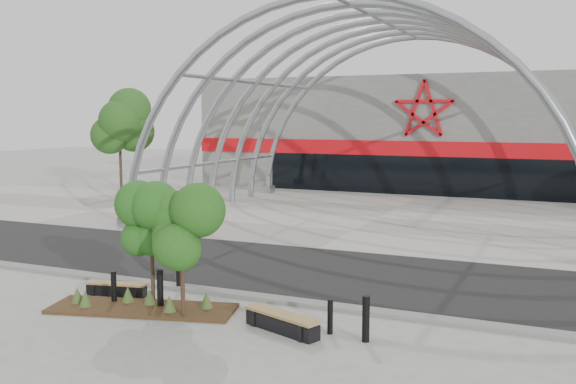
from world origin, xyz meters
The scene contains 17 objects.
ground centered at (0.00, 0.00, 0.00)m, with size 140.00×140.00×0.00m, color gray.
road centered at (0.00, 3.50, 0.01)m, with size 140.00×7.00×0.02m, color black.
forecourt centered at (0.00, 15.50, 0.02)m, with size 60.00×17.00×0.04m, color gray.
kerb centered at (0.00, -0.25, 0.06)m, with size 60.00×0.50×0.12m, color slate.
arena_building centered at (0.00, 33.45, 3.99)m, with size 34.00×15.24×8.00m.
vault_canopy centered at (0.00, 15.50, 0.02)m, with size 20.80×15.80×20.36m.
planting_bed centered at (-1.51, -2.47, 0.13)m, with size 5.25×2.77×0.53m.
street_tree_0 centered at (-1.37, -2.08, 2.41)m, with size 1.47×1.47×3.35m.
street_tree_1 centered at (-0.04, -2.62, 2.41)m, with size 1.42×1.42×3.35m.
bench_0 centered at (-3.01, -1.60, 0.19)m, with size 1.87×0.76×0.38m.
bench_1 centered at (2.74, -2.53, 0.23)m, with size 2.24×1.23×0.46m.
bollard_0 centered at (-2.49, -2.35, 0.47)m, with size 0.15×0.15×0.95m, color black.
bollard_1 centered at (-1.71, -0.29, 0.52)m, with size 0.17×0.17×1.05m, color black.
bollard_2 centered at (-1.06, -2.17, 0.55)m, with size 0.17×0.17×1.09m, color black.
bollard_3 centered at (3.86, -2.18, 0.43)m, with size 0.14×0.14×0.85m, color black.
bollard_4 centered at (4.81, -2.36, 0.55)m, with size 0.18×0.18×1.10m, color black.
bg_tree_0 centered at (-20.00, 20.00, 4.64)m, with size 3.00×3.00×6.45m.
Camera 1 is at (9.02, -16.28, 5.22)m, focal length 40.00 mm.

